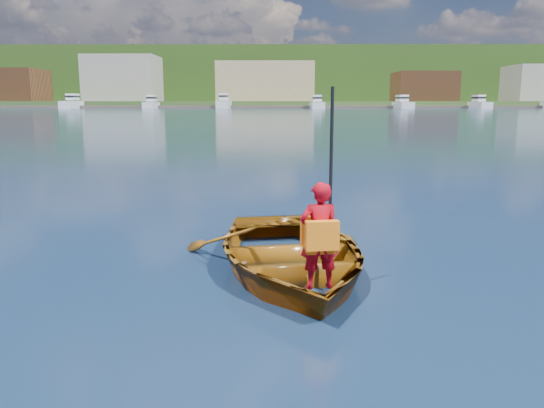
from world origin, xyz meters
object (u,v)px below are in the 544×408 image
(dock, at_px, (284,107))
(marina_yachts, at_px, (327,103))
(child_paddler, at_px, (320,235))
(rowboat, at_px, (289,254))

(dock, distance_m, marina_yachts, 12.75)
(dock, relative_size, marina_yachts, 1.16)
(child_paddler, bearing_deg, marina_yachts, 84.65)
(marina_yachts, bearing_deg, child_paddler, -95.35)
(child_paddler, height_order, dock, child_paddler)
(child_paddler, xyz_separation_m, dock, (1.71, 149.16, -0.27))
(rowboat, xyz_separation_m, dock, (2.01, 148.30, 0.18))
(rowboat, xyz_separation_m, child_paddler, (0.30, -0.86, 0.46))
(rowboat, relative_size, marina_yachts, 0.03)
(rowboat, bearing_deg, dock, 89.22)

